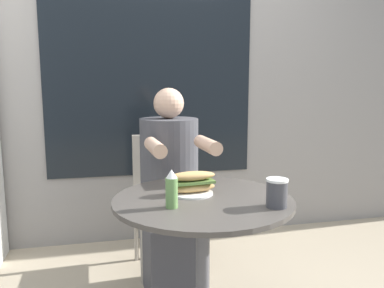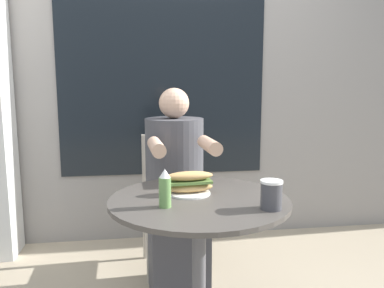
{
  "view_description": "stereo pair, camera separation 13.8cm",
  "coord_description": "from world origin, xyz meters",
  "views": [
    {
      "loc": [
        -0.38,
        -1.49,
        1.19
      ],
      "look_at": [
        0.0,
        0.21,
        0.92
      ],
      "focal_mm": 35.0,
      "sensor_mm": 36.0,
      "label": 1
    },
    {
      "loc": [
        -0.25,
        -1.51,
        1.19
      ],
      "look_at": [
        0.0,
        0.21,
        0.92
      ],
      "focal_mm": 35.0,
      "sensor_mm": 36.0,
      "label": 2
    }
  ],
  "objects": [
    {
      "name": "sandwich_on_plate",
      "position": [
        -0.03,
        0.07,
        0.77
      ],
      "size": [
        0.22,
        0.19,
        0.1
      ],
      "rotation": [
        0.0,
        0.0,
        0.08
      ],
      "color": "white",
      "rests_on": "cafe_table"
    },
    {
      "name": "cafe_table",
      "position": [
        0.0,
        0.0,
        0.53
      ],
      "size": [
        0.77,
        0.77,
        0.72
      ],
      "color": "#47423D",
      "rests_on": "ground_plane"
    },
    {
      "name": "storefront_wall",
      "position": [
        -0.0,
        1.38,
        1.4
      ],
      "size": [
        8.0,
        0.09,
        2.8
      ],
      "color": "gray",
      "rests_on": "ground_plane"
    },
    {
      "name": "diner_chair",
      "position": [
        -0.05,
        0.91,
        0.52
      ],
      "size": [
        0.4,
        0.4,
        0.87
      ],
      "rotation": [
        0.0,
        0.0,
        3.19
      ],
      "color": "#ADA393",
      "rests_on": "ground_plane"
    },
    {
      "name": "seated_diner",
      "position": [
        -0.04,
        0.57,
        0.51
      ],
      "size": [
        0.36,
        0.61,
        1.18
      ],
      "rotation": [
        0.0,
        0.0,
        3.19
      ],
      "color": "#424247",
      "rests_on": "ground_plane"
    },
    {
      "name": "condiment_bottle",
      "position": [
        -0.15,
        -0.1,
        0.79
      ],
      "size": [
        0.05,
        0.05,
        0.15
      ],
      "color": "#66934C",
      "rests_on": "cafe_table"
    },
    {
      "name": "drink_cup",
      "position": [
        0.25,
        -0.18,
        0.78
      ],
      "size": [
        0.09,
        0.09,
        0.11
      ],
      "color": "#424247",
      "rests_on": "cafe_table"
    }
  ]
}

